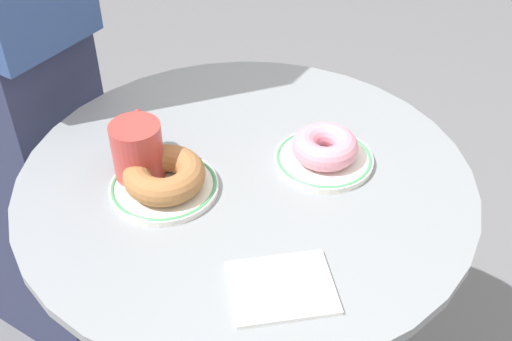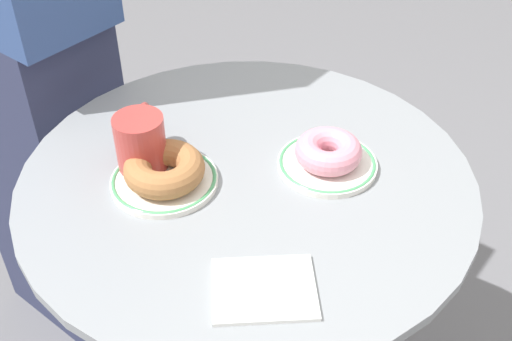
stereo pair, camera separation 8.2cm
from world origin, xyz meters
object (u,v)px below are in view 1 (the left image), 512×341
Objects in this scene: plate_right at (324,159)px; paper_napkin at (282,287)px; donut_cinnamon at (164,175)px; plate_left at (164,187)px; coffee_mug at (138,151)px; cafe_table at (247,269)px; donut_pink_frosted at (325,146)px.

plate_right reaches higher than paper_napkin.
donut_cinnamon is 0.26m from paper_napkin.
coffee_mug is (-0.02, 0.05, 0.05)m from plate_left.
cafe_table is 6.01× the size of donut_cinnamon.
coffee_mug is at bearing 162.88° from plate_right.
donut_cinnamon is at bearing 174.03° from cafe_table.
donut_cinnamon reaches higher than plate_left.
cafe_table is 0.33m from paper_napkin.
plate_right is at bearing -7.75° from donut_cinnamon.
donut_cinnamon is 1.04× the size of coffee_mug.
donut_pink_frosted reaches higher than plate_right.
plate_left is 0.27m from donut_pink_frosted.
plate_right is 1.33× the size of coffee_mug.
paper_napkin is at bearing -101.99° from cafe_table.
cafe_table is at bearing 170.51° from donut_pink_frosted.
donut_cinnamon is at bearing 107.54° from paper_napkin.
plate_left and plate_right have the same top height.
paper_napkin is (0.08, -0.25, -0.03)m from donut_cinnamon.
cafe_table is at bearing -8.19° from plate_left.
paper_napkin is (-0.18, -0.22, -0.03)m from donut_pink_frosted.
donut_cinnamon reaches higher than cafe_table.
cafe_table is 4.68× the size of plate_right.
donut_pink_frosted is at bearing 49.89° from paper_napkin.
plate_right is (0.13, -0.02, 0.23)m from cafe_table.
paper_napkin is 1.12× the size of coffee_mug.
donut_pink_frosted is at bearing -90.00° from plate_right.
coffee_mug reaches higher than plate_left.
coffee_mug is (-0.02, 0.05, 0.02)m from donut_cinnamon.
plate_left is 1.34× the size of donut_cinnamon.
plate_left is 0.27m from plate_right.
cafe_table is 5.57× the size of paper_napkin.
cafe_table is at bearing -5.97° from donut_cinnamon.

